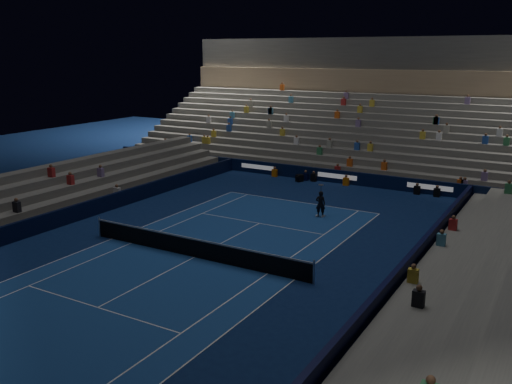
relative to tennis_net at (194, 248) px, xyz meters
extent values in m
plane|color=#0C1E4B|center=(0.00, 0.00, -0.50)|extent=(90.00, 90.00, 0.00)
cube|color=navy|center=(0.00, 0.00, -0.50)|extent=(10.97, 23.77, 0.01)
cube|color=black|center=(0.00, 18.50, 0.00)|extent=(44.00, 0.25, 1.00)
cube|color=black|center=(9.70, 0.00, 0.00)|extent=(0.25, 37.00, 1.00)
cube|color=black|center=(-9.70, 0.00, 0.00)|extent=(0.25, 37.00, 1.00)
cube|color=#63625E|center=(0.00, 19.50, -0.25)|extent=(44.00, 1.00, 0.50)
cube|color=#63625E|center=(0.00, 20.50, 0.00)|extent=(44.00, 1.00, 1.00)
cube|color=#63625E|center=(0.00, 21.50, 0.25)|extent=(44.00, 1.00, 1.50)
cube|color=#63625E|center=(0.00, 22.50, 0.50)|extent=(44.00, 1.00, 2.00)
cube|color=#63625E|center=(0.00, 23.50, 0.75)|extent=(44.00, 1.00, 2.50)
cube|color=#63625E|center=(0.00, 24.50, 1.00)|extent=(44.00, 1.00, 3.00)
cube|color=#63625E|center=(0.00, 25.50, 1.25)|extent=(44.00, 1.00, 3.50)
cube|color=#63625E|center=(0.00, 26.50, 1.50)|extent=(44.00, 1.00, 4.00)
cube|color=#63625E|center=(0.00, 27.50, 1.75)|extent=(44.00, 1.00, 4.50)
cube|color=#63625E|center=(0.00, 28.50, 2.00)|extent=(44.00, 1.00, 5.00)
cube|color=#63625E|center=(0.00, 29.50, 2.25)|extent=(44.00, 1.00, 5.50)
cube|color=#63625E|center=(0.00, 30.50, 2.50)|extent=(44.00, 1.00, 6.00)
cube|color=#947A5B|center=(0.00, 31.60, 6.60)|extent=(44.00, 0.60, 2.20)
cube|color=#40403E|center=(0.00, 33.00, 9.20)|extent=(44.00, 2.40, 3.00)
cube|color=slate|center=(10.50, 0.00, -0.25)|extent=(1.00, 37.00, 0.50)
cube|color=slate|center=(11.50, 0.00, 0.00)|extent=(1.00, 37.00, 1.00)
cube|color=slate|center=(12.50, 0.00, 0.25)|extent=(1.00, 37.00, 1.50)
cube|color=slate|center=(13.50, 0.00, 0.50)|extent=(1.00, 37.00, 2.00)
cube|color=#5F5E5A|center=(-10.50, 0.00, -0.25)|extent=(1.00, 37.00, 0.50)
cube|color=#5F5E5A|center=(-11.50, 0.00, 0.00)|extent=(1.00, 37.00, 1.00)
cube|color=#5F5E5A|center=(-12.50, 0.00, 0.25)|extent=(1.00, 37.00, 1.50)
cube|color=#5F5E5A|center=(-13.50, 0.00, 0.50)|extent=(1.00, 37.00, 2.00)
cube|color=#5F5E5A|center=(-14.50, 0.00, 0.75)|extent=(1.00, 37.00, 2.50)
cylinder|color=#B2B2B7|center=(-6.40, 0.00, 0.05)|extent=(0.10, 0.10, 1.10)
cylinder|color=#B2B2B7|center=(6.40, 0.00, 0.05)|extent=(0.10, 0.10, 1.10)
cube|color=black|center=(0.00, 0.00, -0.05)|extent=(12.80, 0.03, 0.90)
cube|color=white|center=(0.00, 0.00, 0.44)|extent=(12.80, 0.04, 0.08)
imported|color=black|center=(2.54, 9.46, 0.31)|extent=(0.67, 0.53, 1.63)
cube|color=black|center=(-2.73, 17.41, -0.22)|extent=(0.59, 0.64, 0.56)
cylinder|color=black|center=(-2.73, 16.98, -0.06)|extent=(0.29, 0.38, 0.16)
camera|label=1|loc=(15.46, -20.51, 9.26)|focal=38.77mm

